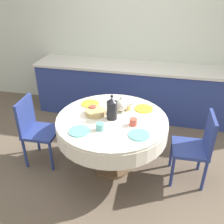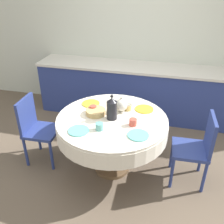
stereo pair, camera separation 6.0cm
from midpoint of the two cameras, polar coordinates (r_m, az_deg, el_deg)
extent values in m
plane|color=brown|center=(3.31, -0.53, -12.65)|extent=(12.00, 12.00, 0.00)
cube|color=beige|center=(4.37, 5.12, 17.10)|extent=(7.00, 0.05, 2.60)
cube|color=navy|center=(4.33, 3.98, 4.76)|extent=(3.20, 0.60, 0.84)
cube|color=beige|center=(4.16, 4.19, 10.30)|extent=(3.24, 0.64, 0.04)
cylinder|color=brown|center=(3.30, -0.53, -12.39)|extent=(0.44, 0.44, 0.04)
cylinder|color=brown|center=(3.13, -0.56, -8.68)|extent=(0.11, 0.11, 0.50)
cylinder|color=silver|center=(2.93, -0.59, -3.42)|extent=(1.29, 1.29, 0.18)
cylinder|color=silver|center=(2.87, -0.60, -1.66)|extent=(1.28, 1.28, 0.03)
cube|color=navy|center=(3.03, 16.80, -7.99)|extent=(0.42, 0.42, 0.04)
cube|color=navy|center=(2.93, 20.97, -4.57)|extent=(0.05, 0.38, 0.43)
cylinder|color=navy|center=(3.02, 13.02, -13.25)|extent=(0.04, 0.04, 0.42)
cylinder|color=navy|center=(3.29, 12.91, -9.13)|extent=(0.04, 0.04, 0.42)
cylinder|color=navy|center=(3.07, 19.78, -13.63)|extent=(0.04, 0.04, 0.42)
cylinder|color=navy|center=(3.34, 19.03, -9.54)|extent=(0.04, 0.04, 0.42)
cube|color=navy|center=(3.31, -16.30, -4.45)|extent=(0.41, 0.41, 0.04)
cube|color=navy|center=(3.27, -19.71, -0.64)|extent=(0.05, 0.38, 0.43)
cylinder|color=navy|center=(3.50, -11.94, -6.39)|extent=(0.04, 0.04, 0.42)
cylinder|color=navy|center=(3.25, -14.23, -9.92)|extent=(0.04, 0.04, 0.42)
cylinder|color=navy|center=(3.64, -17.12, -5.63)|extent=(0.04, 0.04, 0.42)
cylinder|color=navy|center=(3.40, -19.73, -8.92)|extent=(0.04, 0.04, 0.42)
cylinder|color=#60BCB7|center=(2.65, -8.17, -4.33)|extent=(0.22, 0.22, 0.01)
cylinder|color=#5BA39E|center=(2.64, -3.42, -3.37)|extent=(0.08, 0.08, 0.08)
cylinder|color=#60BCB7|center=(2.58, 5.52, -5.19)|extent=(0.22, 0.22, 0.01)
cylinder|color=#CC4C3D|center=(2.73, 4.26, -2.28)|extent=(0.08, 0.08, 0.08)
cylinder|color=yellow|center=(3.18, -5.55, 1.91)|extent=(0.22, 0.22, 0.01)
cylinder|color=#CC4C3D|center=(2.99, -5.02, 0.72)|extent=(0.08, 0.08, 0.08)
cylinder|color=yellow|center=(3.07, 6.72, 0.76)|extent=(0.22, 0.22, 0.01)
cylinder|color=#DBB766|center=(3.02, 3.02, 1.18)|extent=(0.08, 0.08, 0.08)
cylinder|color=black|center=(2.81, -0.70, 0.40)|extent=(0.12, 0.12, 0.21)
cone|color=black|center=(2.74, -0.72, 2.81)|extent=(0.11, 0.11, 0.05)
sphere|color=black|center=(2.73, -0.73, 3.61)|extent=(0.04, 0.04, 0.04)
cylinder|color=silver|center=(3.00, 1.46, 0.28)|extent=(0.08, 0.08, 0.01)
sphere|color=silver|center=(2.96, 1.48, 1.67)|extent=(0.15, 0.15, 0.15)
cylinder|color=silver|center=(2.95, 3.20, 1.63)|extent=(0.09, 0.03, 0.05)
sphere|color=silver|center=(2.92, 1.51, 3.30)|extent=(0.03, 0.03, 0.03)
cylinder|color=tan|center=(2.93, -4.39, -0.01)|extent=(0.23, 0.23, 0.06)
camera|label=1|loc=(0.03, -90.61, -0.34)|focal=40.00mm
camera|label=2|loc=(0.03, 89.39, 0.34)|focal=40.00mm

